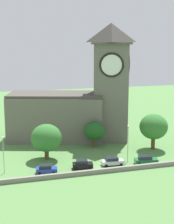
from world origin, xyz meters
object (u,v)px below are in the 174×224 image
object	(u,v)px
tree_by_tower	(46,138)
tree_churchyard	(154,127)
car_silver	(112,161)
car_green	(146,160)
tree_riverside_west	(95,131)
car_blue	(46,169)
church	(77,102)
streetlamp_west_mid	(128,138)
car_black	(82,164)
streetlamp_west_end	(3,149)

from	to	relation	value
tree_by_tower	tree_churchyard	bearing A→B (deg)	0.24
car_silver	car_green	xyz separation A→B (m)	(6.95, -1.20, 0.04)
tree_riverside_west	tree_churchyard	xyz separation A→B (m)	(12.82, -5.28, 1.39)
car_blue	tree_churchyard	xyz separation A→B (m)	(26.90, 8.36, 4.53)
car_blue	church	bearing A→B (deg)	61.37
car_green	streetlamp_west_mid	bearing A→B (deg)	139.37
church	tree_churchyard	bearing A→B (deg)	-43.18
tree_riverside_west	car_black	bearing A→B (deg)	-117.00
car_black	tree_riverside_west	size ratio (longest dim) A/B	0.69
car_black	tree_riverside_west	distance (m)	15.13
car_blue	tree_by_tower	distance (m)	9.23
streetlamp_west_end	tree_churchyard	size ratio (longest dim) A/B	0.88
car_silver	streetlamp_west_end	size ratio (longest dim) A/B	0.64
car_blue	tree_churchyard	world-z (taller)	tree_churchyard
car_green	tree_churchyard	distance (m)	11.82
church	tree_by_tower	world-z (taller)	church
car_blue	car_green	xyz separation A→B (m)	(20.72, -0.67, 0.03)
car_green	streetlamp_west_mid	xyz separation A→B (m)	(-3.00, 2.57, 4.26)
car_black	streetlamp_west_end	bearing A→B (deg)	172.56
car_black	tree_riverside_west	xyz separation A→B (m)	(6.73, 13.20, 3.09)
car_green	streetlamp_west_end	bearing A→B (deg)	173.82
car_green	tree_riverside_west	bearing A→B (deg)	114.89
church	car_green	distance (m)	25.94
car_blue	streetlamp_west_mid	world-z (taller)	streetlamp_west_mid
church	car_blue	distance (m)	26.77
streetlamp_west_end	tree_by_tower	distance (m)	11.00
tree_churchyard	tree_riverside_west	bearing A→B (deg)	157.60
tree_churchyard	tree_by_tower	xyz separation A→B (m)	(-25.38, -0.11, -0.67)
streetlamp_west_mid	car_blue	bearing A→B (deg)	-173.86
church	car_black	size ratio (longest dim) A/B	7.52
church	streetlamp_west_end	size ratio (longest dim) A/B	4.43
car_silver	tree_riverside_west	world-z (taller)	tree_riverside_west
tree_churchyard	car_blue	bearing A→B (deg)	-162.74
car_black	streetlamp_west_mid	bearing A→B (deg)	8.05
streetlamp_west_mid	tree_riverside_west	size ratio (longest dim) A/B	1.26
streetlamp_west_mid	church	bearing A→B (deg)	105.40
car_silver	tree_by_tower	bearing A→B (deg)	147.79
car_blue	tree_by_tower	world-z (taller)	tree_by_tower
church	car_green	size ratio (longest dim) A/B	6.46
streetlamp_west_end	streetlamp_west_mid	xyz separation A→B (m)	(25.53, -0.52, 0.30)
car_silver	streetlamp_west_end	distance (m)	22.03
streetlamp_west_mid	tree_by_tower	xyz separation A→B (m)	(-16.20, 6.34, -0.44)
streetlamp_west_mid	tree_churchyard	distance (m)	11.22
car_black	tree_churchyard	distance (m)	21.55
car_silver	car_green	bearing A→B (deg)	-9.80
car_blue	streetlamp_west_mid	xyz separation A→B (m)	(17.72, 1.91, 4.30)
car_blue	streetlamp_west_end	distance (m)	9.10
car_silver	tree_churchyard	bearing A→B (deg)	30.80
streetlamp_west_end	streetlamp_west_mid	distance (m)	25.53
car_silver	streetlamp_west_mid	xyz separation A→B (m)	(3.95, 1.37, 4.30)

